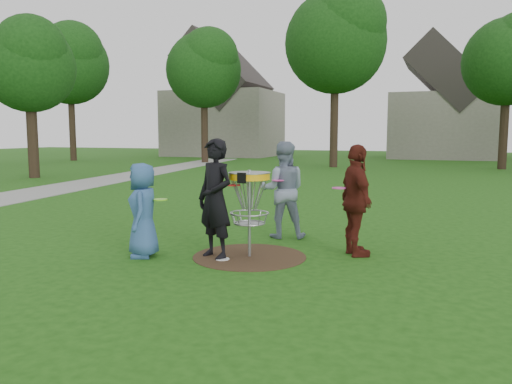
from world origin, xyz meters
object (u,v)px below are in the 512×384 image
(player_blue, at_px, (143,210))
(player_maroon, at_px, (356,200))
(player_black, at_px, (215,199))
(player_grey, at_px, (283,190))
(disc_golf_basket, at_px, (249,193))

(player_blue, distance_m, player_maroon, 3.37)
(player_black, relative_size, player_grey, 1.04)
(player_blue, xyz_separation_m, disc_golf_basket, (1.58, 0.56, 0.28))
(player_grey, bearing_deg, player_maroon, 130.84)
(player_black, height_order, player_maroon, player_black)
(player_black, distance_m, player_grey, 1.92)
(player_black, bearing_deg, disc_golf_basket, 50.50)
(player_maroon, xyz_separation_m, disc_golf_basket, (-1.56, -0.66, 0.13))
(player_blue, height_order, player_black, player_black)
(player_black, xyz_separation_m, player_maroon, (2.04, 0.89, -0.05))
(player_blue, bearing_deg, player_black, 81.36)
(player_maroon, relative_size, disc_golf_basket, 1.29)
(player_black, bearing_deg, player_maroon, 48.19)
(player_grey, relative_size, disc_golf_basket, 1.30)
(disc_golf_basket, bearing_deg, player_grey, 88.04)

